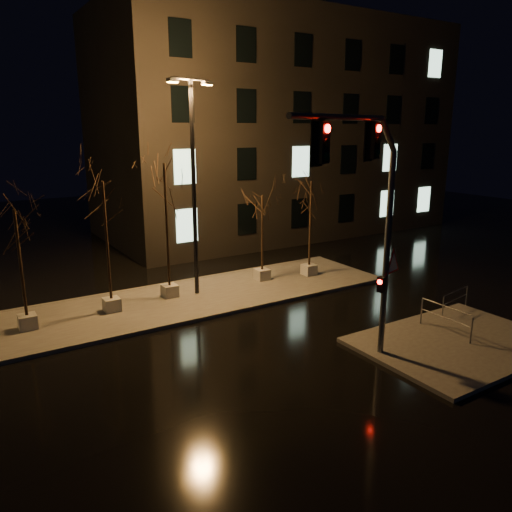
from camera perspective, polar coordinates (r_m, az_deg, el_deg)
ground at (r=17.38m, az=-3.25°, el=-11.47°), size 90.00×90.00×0.00m
median at (r=22.40m, az=-10.73°, el=-5.42°), size 22.00×5.00×0.15m
sidewalk_corner at (r=19.63m, az=21.97°, el=-9.18°), size 7.00×5.00×0.15m
building at (r=38.31m, az=2.07°, el=14.32°), size 25.00×12.00×15.00m
tree_1 at (r=20.16m, az=-25.62°, el=1.99°), size 1.80×1.80×4.72m
tree_2 at (r=20.84m, az=-16.91°, el=4.91°), size 1.80×1.80×5.55m
tree_3 at (r=22.02m, az=-10.31°, el=6.97°), size 1.80×1.80×6.14m
tree_4 at (r=24.43m, az=0.73°, el=4.75°), size 1.80×1.80×4.37m
tree_5 at (r=25.38m, az=6.28°, el=6.09°), size 1.80×1.80×4.99m
traffic_signal_mast at (r=15.34m, az=13.05°, el=5.35°), size 6.12×1.96×7.78m
streetlight_main at (r=22.24m, az=-7.17°, el=9.22°), size 2.34×0.87×9.45m
guard_rail_a at (r=22.40m, az=21.83°, el=-4.45°), size 2.05×0.39×0.89m
guard_rail_b at (r=19.88m, az=20.86°, el=-6.39°), size 0.06×2.26×1.07m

